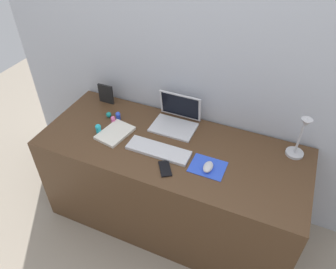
# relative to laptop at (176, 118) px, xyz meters

# --- Properties ---
(ground_plane) EXTENTS (6.00, 6.00, 0.00)m
(ground_plane) POSITION_rel_laptop_xyz_m (0.06, -0.23, -0.79)
(ground_plane) COLOR gray
(back_wall) EXTENTS (2.95, 0.05, 1.64)m
(back_wall) POSITION_rel_laptop_xyz_m (0.06, 0.16, 0.02)
(back_wall) COLOR #B2B7C1
(back_wall) RESTS_ON ground_plane
(desk) EXTENTS (1.75, 0.70, 0.74)m
(desk) POSITION_rel_laptop_xyz_m (0.06, -0.23, -0.42)
(desk) COLOR #4C331E
(desk) RESTS_ON ground_plane
(laptop) EXTENTS (0.30, 0.25, 0.21)m
(laptop) POSITION_rel_laptop_xyz_m (0.00, 0.00, 0.00)
(laptop) COLOR silver
(laptop) RESTS_ON desk
(keyboard) EXTENTS (0.41, 0.13, 0.02)m
(keyboard) POSITION_rel_laptop_xyz_m (0.00, -0.31, -0.04)
(keyboard) COLOR silver
(keyboard) RESTS_ON desk
(mousepad) EXTENTS (0.21, 0.17, 0.00)m
(mousepad) POSITION_rel_laptop_xyz_m (0.33, -0.31, -0.05)
(mousepad) COLOR blue
(mousepad) RESTS_ON desk
(mouse) EXTENTS (0.06, 0.10, 0.03)m
(mouse) POSITION_rel_laptop_xyz_m (0.34, -0.33, -0.03)
(mouse) COLOR silver
(mouse) RESTS_ON mousepad
(cell_phone) EXTENTS (0.12, 0.14, 0.01)m
(cell_phone) POSITION_rel_laptop_xyz_m (0.11, -0.43, -0.05)
(cell_phone) COLOR black
(cell_phone) RESTS_ON desk
(desk_lamp) EXTENTS (0.11, 0.16, 0.33)m
(desk_lamp) POSITION_rel_laptop_xyz_m (0.80, -0.02, 0.10)
(desk_lamp) COLOR #B7B7BC
(desk_lamp) RESTS_ON desk
(notebook_pad) EXTENTS (0.21, 0.27, 0.02)m
(notebook_pad) POSITION_rel_laptop_xyz_m (-0.34, -0.27, -0.04)
(notebook_pad) COLOR silver
(notebook_pad) RESTS_ON desk
(picture_frame) EXTENTS (0.12, 0.02, 0.15)m
(picture_frame) POSITION_rel_laptop_xyz_m (-0.59, 0.04, 0.02)
(picture_frame) COLOR black
(picture_frame) RESTS_ON desk
(toy_figurine_pink) EXTENTS (0.03, 0.03, 0.05)m
(toy_figurine_pink) POSITION_rel_laptop_xyz_m (-0.41, -0.16, -0.03)
(toy_figurine_pink) COLOR pink
(toy_figurine_pink) RESTS_ON desk
(toy_figurine_blue) EXTENTS (0.04, 0.04, 0.06)m
(toy_figurine_blue) POSITION_rel_laptop_xyz_m (-0.40, -0.11, -0.02)
(toy_figurine_blue) COLOR blue
(toy_figurine_blue) RESTS_ON desk
(toy_figurine_teal) EXTENTS (0.04, 0.04, 0.04)m
(toy_figurine_teal) POSITION_rel_laptop_xyz_m (-0.48, -0.12, -0.03)
(toy_figurine_teal) COLOR teal
(toy_figurine_teal) RESTS_ON desk
(toy_figurine_cyan) EXTENTS (0.04, 0.04, 0.07)m
(toy_figurine_cyan) POSITION_rel_laptop_xyz_m (-0.45, -0.30, -0.02)
(toy_figurine_cyan) COLOR #28B7CC
(toy_figurine_cyan) RESTS_ON desk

